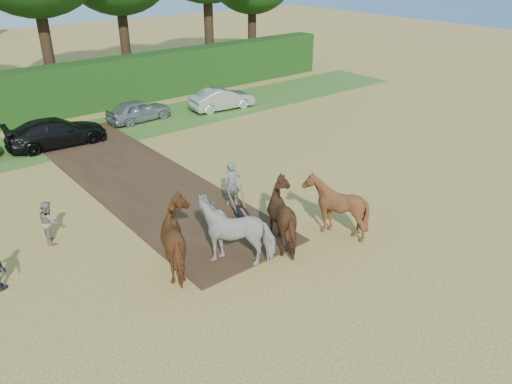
{
  "coord_description": "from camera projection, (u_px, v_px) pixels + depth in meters",
  "views": [
    {
      "loc": [
        -7.1,
        -11.87,
        9.15
      ],
      "look_at": [
        2.94,
        0.48,
        1.4
      ],
      "focal_mm": 35.0,
      "sensor_mm": 36.0,
      "label": 1
    }
  ],
  "objects": [
    {
      "name": "plough_team",
      "position": [
        262.0,
        221.0,
        16.51
      ],
      "size": [
        7.52,
        5.53,
        2.17
      ],
      "color": "brown",
      "rests_on": "ground"
    },
    {
      "name": "spectator_near",
      "position": [
        49.0,
        222.0,
        17.06
      ],
      "size": [
        0.68,
        0.82,
        1.53
      ],
      "primitive_type": "imported",
      "rotation": [
        0.0,
        0.0,
        1.43
      ],
      "color": "tan",
      "rests_on": "ground"
    },
    {
      "name": "earth_strip",
      "position": [
        138.0,
        179.0,
        22.04
      ],
      "size": [
        4.5,
        17.0,
        0.05
      ],
      "primitive_type": "cube",
      "color": "#472D1C",
      "rests_on": "ground"
    },
    {
      "name": "ground",
      "position": [
        196.0,
        260.0,
        16.31
      ],
      "size": [
        120.0,
        120.0,
        0.0
      ],
      "primitive_type": "plane",
      "color": "gold",
      "rests_on": "ground"
    },
    {
      "name": "hedgerow",
      "position": [
        18.0,
        98.0,
        28.57
      ],
      "size": [
        46.0,
        1.6,
        3.0
      ],
      "primitive_type": "cube",
      "color": "#14380F",
      "rests_on": "ground"
    },
    {
      "name": "grass_verge",
      "position": [
        50.0,
        144.0,
        26.08
      ],
      "size": [
        50.0,
        5.0,
        0.03
      ],
      "primitive_type": "cube",
      "color": "#38601E",
      "rests_on": "ground"
    }
  ]
}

